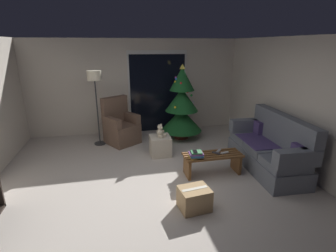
{
  "coord_description": "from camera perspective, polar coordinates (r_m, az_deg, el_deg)",
  "views": [
    {
      "loc": [
        -0.57,
        -3.81,
        2.35
      ],
      "look_at": [
        0.4,
        0.7,
        0.85
      ],
      "focal_mm": 26.98,
      "sensor_mm": 36.0,
      "label": 1
    }
  ],
  "objects": [
    {
      "name": "remote_white",
      "position": [
        4.87,
        12.71,
        -5.9
      ],
      "size": [
        0.16,
        0.08,
        0.02
      ],
      "primitive_type": "cube",
      "rotation": [
        0.0,
        0.0,
        1.79
      ],
      "color": "silver",
      "rests_on": "coffee_table"
    },
    {
      "name": "patio_door_frame",
      "position": [
        7.01,
        -2.36,
        7.72
      ],
      "size": [
        1.6,
        0.02,
        2.2
      ],
      "primitive_type": "cube",
      "color": "silver",
      "rests_on": "ground"
    },
    {
      "name": "remote_silver",
      "position": [
        4.92,
        11.34,
        -5.52
      ],
      "size": [
        0.14,
        0.14,
        0.02
      ],
      "primitive_type": "cube",
      "rotation": [
        0.0,
        0.0,
        2.35
      ],
      "color": "#ADADB2",
      "rests_on": "coffee_table"
    },
    {
      "name": "armchair",
      "position": [
        6.33,
        -10.64,
        -0.23
      ],
      "size": [
        0.95,
        0.95,
        1.13
      ],
      "color": "brown",
      "rests_on": "ground"
    },
    {
      "name": "wall_right",
      "position": [
        5.25,
        29.17,
        3.6
      ],
      "size": [
        0.12,
        6.0,
        2.5
      ],
      "primitive_type": "cube",
      "color": "beige",
      "rests_on": "ground"
    },
    {
      "name": "couch",
      "position": [
        5.31,
        21.97,
        -4.91
      ],
      "size": [
        0.87,
        1.97,
        1.08
      ],
      "color": "slate",
      "rests_on": "ground"
    },
    {
      "name": "wall_back",
      "position": [
        6.98,
        -7.41,
        8.79
      ],
      "size": [
        5.72,
        0.12,
        2.5
      ],
      "primitive_type": "cube",
      "color": "beige",
      "rests_on": "ground"
    },
    {
      "name": "floor_lamp",
      "position": [
        6.11,
        -16.19,
        9.36
      ],
      "size": [
        0.32,
        0.32,
        1.78
      ],
      "color": "#2D2D30",
      "rests_on": "ground"
    },
    {
      "name": "coffee_table",
      "position": [
        4.85,
        10.0,
        -7.71
      ],
      "size": [
        1.1,
        0.4,
        0.4
      ],
      "color": "brown",
      "rests_on": "ground"
    },
    {
      "name": "ground_plane",
      "position": [
        4.51,
        -3.17,
        -13.4
      ],
      "size": [
        7.0,
        7.0,
        0.0
      ],
      "primitive_type": "plane",
      "color": "#BCB2A8"
    },
    {
      "name": "cardboard_box_taped_mid_floor",
      "position": [
        3.91,
        5.98,
        -16.0
      ],
      "size": [
        0.48,
        0.41,
        0.34
      ],
      "color": "tan",
      "rests_on": "ground"
    },
    {
      "name": "christmas_tree",
      "position": [
        6.41,
        3.11,
        4.43
      ],
      "size": [
        1.05,
        1.05,
        1.9
      ],
      "color": "#4C1E19",
      "rests_on": "ground"
    },
    {
      "name": "teddy_bear_cream",
      "position": [
        5.46,
        -1.73,
        -1.22
      ],
      "size": [
        0.21,
        0.22,
        0.29
      ],
      "color": "beige",
      "rests_on": "ottoman"
    },
    {
      "name": "patio_door_glass",
      "position": [
        7.0,
        -2.32,
        7.29
      ],
      "size": [
        1.5,
        0.02,
        2.1
      ],
      "primitive_type": "cube",
      "color": "black",
      "rests_on": "ground"
    },
    {
      "name": "book_stack",
      "position": [
        4.58,
        6.42,
        -6.46
      ],
      "size": [
        0.29,
        0.24,
        0.12
      ],
      "color": "#B79333",
      "rests_on": "coffee_table"
    },
    {
      "name": "ottoman",
      "position": [
        5.58,
        -1.78,
        -4.46
      ],
      "size": [
        0.44,
        0.44,
        0.43
      ],
      "primitive_type": "cube",
      "color": "beige",
      "rests_on": "ground"
    },
    {
      "name": "cell_phone",
      "position": [
        4.55,
        6.14,
        -5.72
      ],
      "size": [
        0.09,
        0.15,
        0.01
      ],
      "primitive_type": "cube",
      "rotation": [
        0.0,
        0.0,
        -0.16
      ],
      "color": "black",
      "rests_on": "book_stack"
    },
    {
      "name": "remote_graphite",
      "position": [
        4.82,
        10.83,
        -6.02
      ],
      "size": [
        0.14,
        0.15,
        0.02
      ],
      "primitive_type": "cube",
      "rotation": [
        0.0,
        0.0,
        0.72
      ],
      "color": "#333338",
      "rests_on": "coffee_table"
    }
  ]
}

